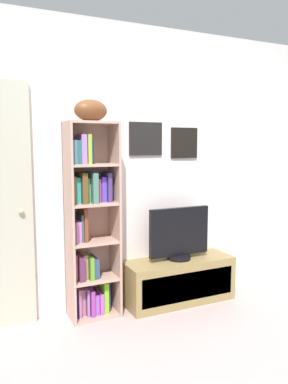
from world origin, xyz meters
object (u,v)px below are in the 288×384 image
tv_stand (179,280)px  television (179,234)px  bookshelf (89,226)px  football (91,110)px

tv_stand → television: television is taller
bookshelf → television: 0.86m
football → television: 1.37m
football → television: football is taller
bookshelf → tv_stand: bookshelf is taller
bookshelf → television: size_ratio=2.75×
tv_stand → bookshelf: bearing=174.8°
bookshelf → football: size_ratio=5.83×
bookshelf → football: football is taller
tv_stand → television: (0.00, 0.00, 0.44)m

